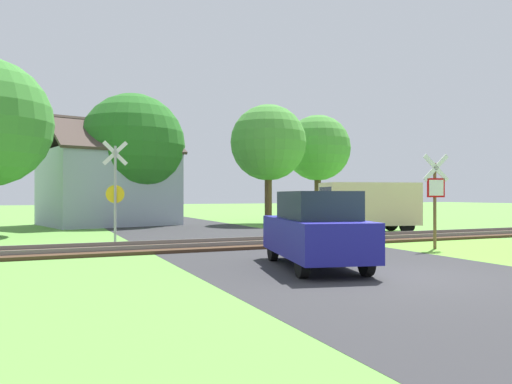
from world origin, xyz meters
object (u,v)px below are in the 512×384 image
(stop_sign_near, at_px, (435,194))
(house, at_px, (108,186))
(tree_center, at_px, (133,146))
(parked_car, at_px, (315,229))
(tree_right, at_px, (268,143))
(mail_truck, at_px, (366,205))
(tree_far, at_px, (318,148))
(crossing_sign_far, at_px, (115,187))

(stop_sign_near, distance_m, house, 18.85)
(tree_center, relative_size, parked_car, 1.74)
(tree_center, height_order, tree_right, tree_center)
(stop_sign_near, bearing_deg, house, -53.55)
(mail_truck, xyz_separation_m, parked_car, (-7.62, -8.58, -0.34))
(tree_center, bearing_deg, stop_sign_near, -68.33)
(house, relative_size, parked_car, 1.90)
(house, distance_m, parked_car, 19.34)
(stop_sign_near, height_order, tree_far, tree_far)
(parked_car, bearing_deg, tree_right, 81.50)
(tree_far, bearing_deg, stop_sign_near, -109.00)
(tree_center, xyz_separation_m, tree_far, (12.54, 0.83, 0.39))
(crossing_sign_far, bearing_deg, tree_far, 41.35)
(tree_right, bearing_deg, crossing_sign_far, -139.19)
(stop_sign_near, relative_size, tree_right, 0.43)
(tree_far, xyz_separation_m, tree_right, (-5.01, -2.81, -0.12))
(tree_center, height_order, mail_truck, tree_center)
(crossing_sign_far, height_order, tree_far, tree_far)
(tree_center, bearing_deg, mail_truck, -48.89)
(tree_right, height_order, parked_car, tree_right)
(mail_truck, bearing_deg, stop_sign_near, 174.32)
(mail_truck, bearing_deg, tree_right, 20.50)
(tree_center, distance_m, tree_right, 7.79)
(parked_car, bearing_deg, crossing_sign_far, 126.13)
(parked_car, bearing_deg, mail_truck, 61.20)
(tree_far, distance_m, mail_truck, 12.02)
(house, distance_m, tree_far, 14.05)
(stop_sign_near, bearing_deg, mail_truck, -95.98)
(tree_far, bearing_deg, parked_car, -120.64)
(tree_far, bearing_deg, mail_truck, -109.64)
(crossing_sign_far, distance_m, parked_car, 8.78)
(crossing_sign_far, xyz_separation_m, tree_center, (2.38, 10.53, 2.49))
(crossing_sign_far, bearing_deg, parked_car, -62.63)
(tree_right, relative_size, parked_car, 1.64)
(house, distance_m, mail_truck, 14.55)
(parked_car, bearing_deg, tree_center, 106.12)
(tree_center, distance_m, tree_far, 12.57)
(stop_sign_near, xyz_separation_m, crossing_sign_far, (-8.95, 5.99, 0.26))
(house, relative_size, tree_right, 1.16)
(tree_right, bearing_deg, stop_sign_near, -93.80)
(mail_truck, bearing_deg, tree_far, -7.40)
(tree_right, xyz_separation_m, parked_car, (-6.46, -16.56, -3.86))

